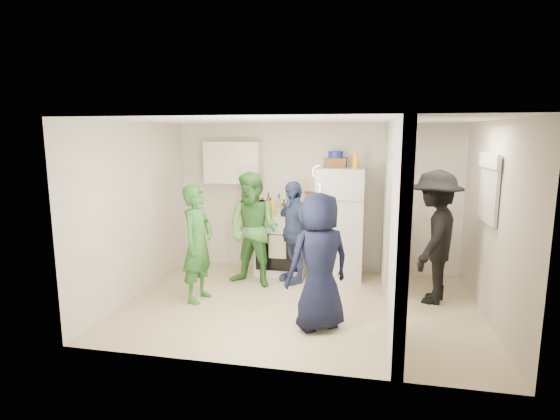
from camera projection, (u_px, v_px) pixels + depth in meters
The scene contains 35 objects.
floor at pixel (300, 305), 6.03m from camera, with size 4.80×4.80×0.00m, color #CBBB8F.
wall_back at pixel (315, 198), 7.46m from camera, with size 4.80×4.80×0.00m, color silver.
wall_front at pixel (274, 248), 4.17m from camera, with size 4.80×4.80×0.00m, color silver.
wall_left at pixel (136, 210), 6.28m from camera, with size 3.40×3.40×0.00m, color silver.
wall_right at pixel (494, 223), 5.35m from camera, with size 3.40×3.40×0.00m, color silver.
ceiling at pixel (301, 120), 5.60m from camera, with size 4.80×4.80×0.00m, color white.
partition_pier_back at pixel (389, 206), 6.64m from camera, with size 0.12×1.20×2.50m, color silver.
partition_pier_front at pixel (399, 239), 4.52m from camera, with size 0.12×1.20×2.50m, color silver.
partition_header at pixel (397, 136), 5.40m from camera, with size 0.12×1.00×0.40m, color silver.
stove at pixel (282, 243), 7.36m from camera, with size 0.85×0.71×1.02m, color white.
upper_cabinet at pixel (233, 162), 7.45m from camera, with size 0.95×0.34×0.70m, color silver.
fridge at pixel (340, 223), 7.08m from camera, with size 0.74×0.72×1.80m, color silver.
wicker_basket at pixel (335, 163), 6.98m from camera, with size 0.35×0.25×0.15m, color brown.
blue_bowl at pixel (336, 155), 6.96m from camera, with size 0.24×0.24×0.11m, color navy.
yellow_cup_stack_top at pixel (355, 160), 6.77m from camera, with size 0.09×0.09×0.25m, color yellow.
wall_clock at pixel (319, 172), 7.35m from camera, with size 0.22×0.22×0.03m, color white.
spice_shelf at pixel (315, 192), 7.39m from camera, with size 0.35×0.08×0.03m, color olive.
nook_window at pixel (490, 189), 5.48m from camera, with size 0.03×0.70×0.80m, color black.
nook_window_frame at pixel (489, 189), 5.48m from camera, with size 0.04×0.76×0.86m, color white.
nook_valance at pixel (489, 161), 5.42m from camera, with size 0.04×0.82×0.18m, color white.
yellow_cup_stack_stove at pixel (272, 208), 7.07m from camera, with size 0.09×0.09×0.25m, color yellow.
red_cup at pixel (293, 213), 7.03m from camera, with size 0.09×0.09×0.12m, color red.
person_green_left at pixel (198, 244), 6.08m from camera, with size 0.60×0.39×1.64m, color #30732E.
person_green_center at pixel (254, 230), 6.68m from camera, with size 0.86×0.67×1.76m, color #43873B.
person_denim at pixel (293, 232), 6.86m from camera, with size 0.95×0.39×1.61m, color navy.
person_navy at pixel (319, 262), 5.18m from camera, with size 0.81×0.53×1.66m, color black.
person_nook at pixel (434, 237), 6.02m from camera, with size 1.20×0.69×1.85m, color black.
bottle_a at pixel (268, 202), 7.42m from camera, with size 0.06×0.06×0.33m, color brown.
bottle_b at pixel (270, 206), 7.20m from camera, with size 0.08×0.08×0.28m, color #234918.
bottle_c at pixel (279, 203), 7.43m from camera, with size 0.07×0.07×0.31m, color #B6BCC5.
bottle_d at pixel (284, 207), 7.22m from camera, with size 0.08×0.08×0.25m, color #613211.
bottle_e at pixel (290, 204), 7.41m from camera, with size 0.06×0.06×0.28m, color #949CA4.
bottle_f at pixel (292, 206), 7.24m from camera, with size 0.06×0.06×0.27m, color black.
bottle_g at pixel (298, 204), 7.34m from camera, with size 0.08×0.08×0.30m, color brown.
bottle_h at pixel (263, 206), 7.20m from camera, with size 0.07×0.07×0.28m, color silver.
Camera 1 is at (0.85, -5.66, 2.33)m, focal length 28.00 mm.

